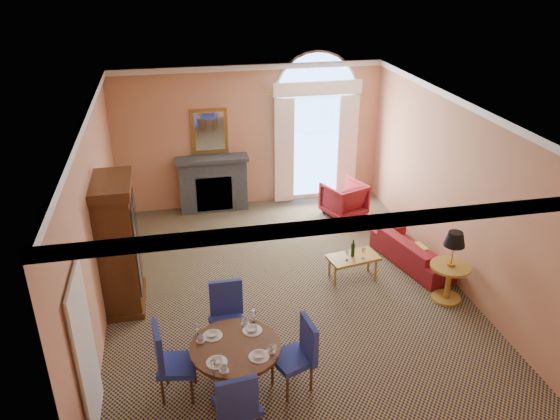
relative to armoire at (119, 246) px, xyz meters
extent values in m
plane|color=#13143C|center=(2.72, -0.17, -1.07)|extent=(7.50, 7.50, 0.00)
cube|color=tan|center=(2.72, 3.58, 0.53)|extent=(6.00, 0.04, 3.20)
cube|color=tan|center=(-0.28, -0.17, 0.53)|extent=(0.04, 7.50, 3.20)
cube|color=tan|center=(5.72, -0.17, 0.53)|extent=(0.04, 7.50, 3.20)
cube|color=white|center=(2.72, -0.17, 2.13)|extent=(6.00, 7.50, 0.04)
cube|color=silver|center=(2.72, -0.17, 2.07)|extent=(6.00, 7.50, 0.12)
cube|color=silver|center=(-0.24, -2.57, -0.04)|extent=(0.08, 0.90, 2.06)
cube|color=#3A3F44|center=(1.82, 3.38, -0.47)|extent=(1.50, 0.40, 1.20)
cube|color=#3A3F44|center=(1.82, 3.35, 0.17)|extent=(1.60, 0.46, 0.08)
cube|color=gold|center=(1.82, 3.55, 0.73)|extent=(0.80, 0.04, 1.00)
cube|color=white|center=(1.82, 3.53, 0.73)|extent=(0.64, 0.02, 0.84)
cube|color=silver|center=(4.22, 3.56, 0.18)|extent=(1.90, 0.04, 2.50)
cube|color=#8BB0E9|center=(4.22, 3.55, 0.18)|extent=(1.70, 0.02, 2.30)
cylinder|color=silver|center=(4.22, 3.56, 1.43)|extent=(1.90, 0.04, 1.90)
cube|color=#EEE1CA|center=(3.47, 3.44, 0.18)|extent=(0.45, 0.06, 2.45)
cube|color=#EEE1CA|center=(4.97, 3.44, 0.18)|extent=(0.45, 0.06, 2.45)
cube|color=#EEE1CA|center=(4.22, 3.44, 1.58)|extent=(2.00, 0.08, 0.30)
cube|color=#3D200E|center=(0.00, 0.00, -0.04)|extent=(0.57, 1.03, 2.06)
cube|color=#3D200E|center=(0.00, 0.00, 1.07)|extent=(0.64, 1.13, 0.16)
cube|color=#3D200E|center=(0.00, 0.00, -1.02)|extent=(0.64, 1.13, 0.10)
cylinder|color=#3D200E|center=(1.55, -2.42, -0.35)|extent=(1.19, 1.19, 0.05)
cylinder|color=#3D200E|center=(1.55, -2.42, -0.72)|extent=(0.16, 0.16, 0.70)
cylinder|color=#3D200E|center=(1.55, -2.42, -1.04)|extent=(0.59, 0.59, 0.06)
cylinder|color=silver|center=(1.82, -2.15, -0.32)|extent=(0.27, 0.27, 0.01)
imported|color=silver|center=(1.82, -2.15, -0.29)|extent=(0.15, 0.15, 0.04)
imported|color=silver|center=(1.75, -1.99, -0.28)|extent=(0.09, 0.09, 0.07)
cylinder|color=silver|center=(1.29, -2.15, -0.32)|extent=(0.27, 0.27, 0.01)
imported|color=silver|center=(1.29, -2.15, -0.29)|extent=(0.15, 0.15, 0.04)
imported|color=silver|center=(1.12, -2.23, -0.28)|extent=(0.09, 0.09, 0.07)
cylinder|color=silver|center=(1.29, -2.69, -0.32)|extent=(0.27, 0.27, 0.01)
imported|color=silver|center=(1.29, -2.69, -0.29)|extent=(0.15, 0.15, 0.04)
imported|color=silver|center=(1.36, -2.85, -0.28)|extent=(0.09, 0.09, 0.07)
cylinder|color=silver|center=(1.82, -2.69, -0.32)|extent=(0.27, 0.27, 0.01)
imported|color=silver|center=(1.82, -2.69, -0.29)|extent=(0.15, 0.15, 0.04)
imported|color=silver|center=(1.98, -2.61, -0.28)|extent=(0.09, 0.09, 0.07)
cube|color=navy|center=(1.56, -1.60, -0.59)|extent=(0.56, 0.56, 0.08)
cube|color=navy|center=(1.56, -1.38, -0.28)|extent=(0.48, 0.08, 0.58)
cylinder|color=#3D200E|center=(1.71, -1.38, -0.85)|extent=(0.04, 0.04, 0.44)
cylinder|color=#3D200E|center=(1.34, -1.44, -0.85)|extent=(0.04, 0.04, 0.44)
cylinder|color=#3D200E|center=(1.77, -1.75, -0.85)|extent=(0.04, 0.04, 0.44)
cylinder|color=#3D200E|center=(1.40, -1.81, -0.85)|extent=(0.04, 0.04, 0.44)
cube|color=navy|center=(1.47, -3.18, -0.59)|extent=(0.58, 0.58, 0.08)
cube|color=navy|center=(1.45, -3.40, -0.28)|extent=(0.49, 0.12, 0.58)
cylinder|color=#3D200E|center=(1.24, -3.04, -0.85)|extent=(0.04, 0.04, 0.44)
cylinder|color=#3D200E|center=(1.61, -2.95, -0.85)|extent=(0.04, 0.04, 0.44)
cube|color=navy|center=(2.28, -2.51, -0.59)|extent=(0.62, 0.62, 0.08)
cube|color=navy|center=(2.50, -2.54, -0.28)|extent=(0.13, 0.49, 0.58)
cylinder|color=#3D200E|center=(2.53, -2.63, -0.85)|extent=(0.04, 0.04, 0.44)
cylinder|color=#3D200E|center=(2.40, -2.27, -0.85)|extent=(0.04, 0.04, 0.44)
cylinder|color=#3D200E|center=(2.17, -2.76, -0.85)|extent=(0.04, 0.04, 0.44)
cylinder|color=#3D200E|center=(2.04, -2.40, -0.85)|extent=(0.04, 0.04, 0.44)
cube|color=navy|center=(0.80, -2.32, -0.59)|extent=(0.55, 0.55, 0.08)
cube|color=navy|center=(0.58, -2.30, -0.28)|extent=(0.13, 0.49, 0.58)
cylinder|color=#3D200E|center=(0.64, -2.11, -0.85)|extent=(0.04, 0.04, 0.44)
cylinder|color=#3D200E|center=(0.58, -2.48, -0.85)|extent=(0.04, 0.04, 0.44)
cylinder|color=#3D200E|center=(1.01, -2.17, -0.85)|extent=(0.04, 0.04, 0.44)
cylinder|color=#3D200E|center=(0.95, -2.54, -0.85)|extent=(0.04, 0.04, 0.44)
imported|color=maroon|center=(5.27, 0.18, -0.80)|extent=(1.17, 1.98, 0.54)
imported|color=maroon|center=(4.62, 2.49, -0.69)|extent=(1.06, 1.07, 0.76)
cube|color=#AC8533|center=(3.97, -0.06, -0.65)|extent=(0.96, 0.64, 0.05)
cylinder|color=#AC8533|center=(3.59, -0.24, -0.87)|extent=(0.04, 0.04, 0.39)
cylinder|color=#AC8533|center=(4.34, -0.24, -0.87)|extent=(0.04, 0.04, 0.39)
cylinder|color=#AC8533|center=(3.59, 0.11, -0.87)|extent=(0.04, 0.04, 0.39)
cylinder|color=#AC8533|center=(4.34, 0.11, -0.87)|extent=(0.04, 0.04, 0.39)
cylinder|color=#AC8533|center=(5.32, -1.03, -0.43)|extent=(0.67, 0.67, 0.04)
cylinder|color=#AC8533|center=(5.32, -1.03, -0.76)|extent=(0.09, 0.09, 0.62)
cylinder|color=#AC8533|center=(5.32, -1.03, -1.05)|extent=(0.49, 0.49, 0.04)
camera|label=1|loc=(0.97, -8.02, 4.29)|focal=35.00mm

